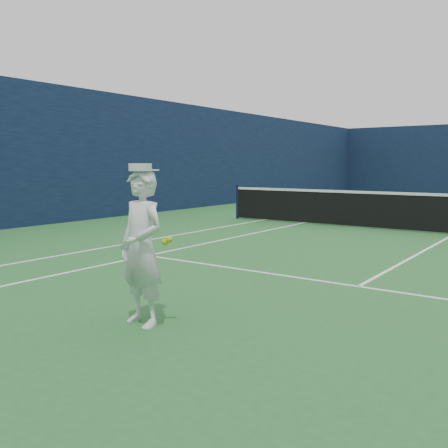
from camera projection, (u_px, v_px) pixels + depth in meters
name	position (u px, v px, depth m)	size (l,w,h in m)	color
tennis_player	(142.00, 247.00, 5.29)	(0.76, 0.54, 1.73)	white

